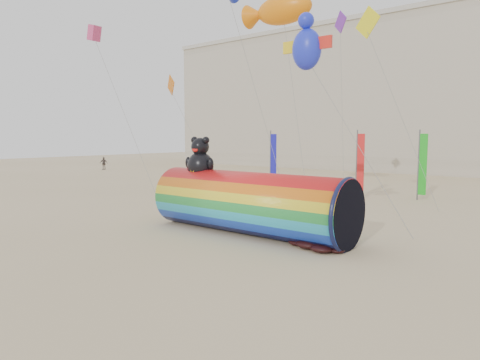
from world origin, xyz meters
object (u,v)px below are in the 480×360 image
Objects in this scene: kite_handler at (321,225)px; fabric_bundle at (313,245)px; windsock_assembly at (249,201)px; hotel_building at (360,99)px.

fabric_bundle is (0.04, -0.67, -0.73)m from kite_handler.
kite_handler is 0.99m from fabric_bundle.
windsock_assembly is at bearing 170.95° from fabric_bundle.
windsock_assembly reaches higher than fabric_bundle.
windsock_assembly is at bearing -41.15° from kite_handler.
hotel_building reaches higher than fabric_bundle.
hotel_building reaches higher than windsock_assembly.
kite_handler is at bearing -68.54° from hotel_building.
kite_handler is (18.00, -45.78, -9.41)m from hotel_building.
kite_handler is at bearing 0.89° from windsock_assembly.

